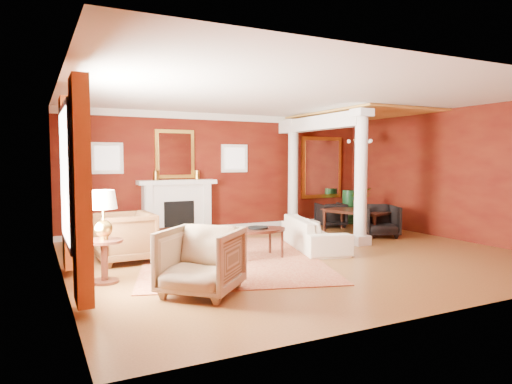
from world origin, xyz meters
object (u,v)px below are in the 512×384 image
armchair_stripe (201,258)px  armchair_leopard (125,235)px  dining_table (358,215)px  side_table (103,222)px  sofa (314,228)px  coffee_table (258,231)px

armchair_stripe → armchair_leopard: bearing=147.1°
armchair_leopard → dining_table: 5.70m
armchair_stripe → side_table: size_ratio=0.73×
armchair_stripe → side_table: (-1.05, 1.15, 0.39)m
sofa → dining_table: 2.34m
armchair_stripe → dining_table: armchair_stripe is taller
armchair_stripe → side_table: side_table is taller
armchair_leopard → side_table: size_ratio=0.71×
armchair_leopard → dining_table: bearing=95.7°
sofa → dining_table: size_ratio=1.33×
sofa → armchair_stripe: armchair_stripe is taller
armchair_stripe → sofa: bearing=77.0°
armchair_leopard → armchair_stripe: bearing=10.7°
coffee_table → dining_table: size_ratio=0.67×
side_table → dining_table: bearing=17.9°
coffee_table → sofa: bearing=12.4°
sofa → coffee_table: size_ratio=1.99×
armchair_leopard → coffee_table: (2.21, -0.69, 0.01)m
armchair_stripe → dining_table: (5.11, 3.14, -0.05)m
armchair_leopard → sofa: bearing=81.8°
coffee_table → armchair_stripe: bearing=-135.0°
coffee_table → side_table: (-2.72, -0.52, 0.39)m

